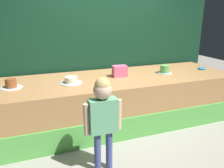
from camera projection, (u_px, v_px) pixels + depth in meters
ground_plane at (136, 138)px, 3.26m from camera, size 12.00×12.00×0.00m
stage_platform at (120, 99)px, 3.71m from camera, size 3.84×1.28×0.78m
curtain_backdrop at (106, 25)px, 4.01m from camera, size 4.31×0.08×3.16m
child_figure at (103, 113)px, 2.38m from camera, size 0.43×0.20×1.12m
pink_box at (120, 71)px, 3.59m from camera, size 0.24×0.17×0.18m
donut at (202, 68)px, 4.09m from camera, size 0.14×0.14×0.04m
cake_left at (11, 84)px, 3.02m from camera, size 0.29×0.29×0.13m
cake_center at (71, 80)px, 3.24m from camera, size 0.33×0.33×0.10m
cake_right at (165, 70)px, 3.82m from camera, size 0.26×0.26×0.18m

